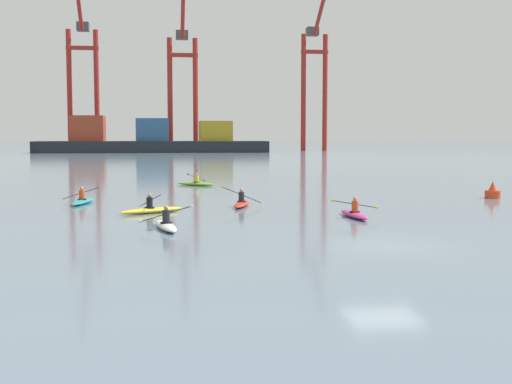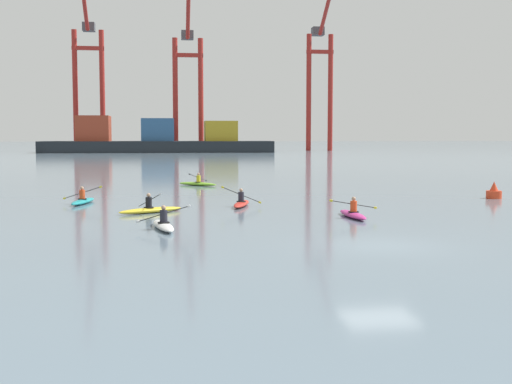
{
  "view_description": "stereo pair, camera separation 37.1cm",
  "coord_description": "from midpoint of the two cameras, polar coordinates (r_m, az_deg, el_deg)",
  "views": [
    {
      "loc": [
        -7.33,
        -21.68,
        3.7
      ],
      "look_at": [
        -2.29,
        14.88,
        0.6
      ],
      "focal_mm": 47.35,
      "sensor_mm": 36.0,
      "label": 1
    },
    {
      "loc": [
        -6.97,
        -21.73,
        3.7
      ],
      "look_at": [
        -2.29,
        14.88,
        0.6
      ],
      "focal_mm": 47.35,
      "sensor_mm": 36.0,
      "label": 2
    }
  ],
  "objects": [
    {
      "name": "gantry_crane_west",
      "position": [
        163.65,
        -13.94,
        10.11
      ],
      "size": [
        7.37,
        17.64,
        41.6
      ],
      "color": "maroon",
      "rests_on": "ground"
    },
    {
      "name": "gantry_crane_east_mid",
      "position": [
        166.0,
        5.49,
        9.91
      ],
      "size": [
        6.55,
        16.5,
        37.28
      ],
      "color": "maroon",
      "rests_on": "ground"
    },
    {
      "name": "kayak_teal",
      "position": [
        37.7,
        -14.15,
        -0.71
      ],
      "size": [
        2.17,
        3.45,
        1.0
      ],
      "color": "teal",
      "rests_on": "ground"
    },
    {
      "name": "kayak_red",
      "position": [
        35.25,
        -0.94,
        -0.94
      ],
      "size": [
        2.1,
        3.44,
        1.08
      ],
      "color": "red",
      "rests_on": "ground"
    },
    {
      "name": "kayak_lime",
      "position": [
        49.93,
        -4.75,
        0.74
      ],
      "size": [
        3.0,
        2.63,
        0.98
      ],
      "color": "#7ABC2D",
      "rests_on": "ground"
    },
    {
      "name": "gantry_crane_west_mid",
      "position": [
        157.94,
        -5.7,
        9.82
      ],
      "size": [
        7.05,
        16.54,
        36.16
      ],
      "color": "maroon",
      "rests_on": "ground"
    },
    {
      "name": "kayak_magenta",
      "position": [
        30.8,
        8.53,
        -1.83
      ],
      "size": [
        2.27,
        3.42,
        0.95
      ],
      "color": "#C13384",
      "rests_on": "ground"
    },
    {
      "name": "channel_buoy",
      "position": [
        42.18,
        19.69,
        -0.02
      ],
      "size": [
        0.9,
        0.9,
        1.0
      ],
      "color": "red",
      "rests_on": "ground"
    },
    {
      "name": "ground_plane",
      "position": [
        23.15,
        10.85,
        -4.48
      ],
      "size": [
        800.0,
        800.0,
        0.0
      ],
      "primitive_type": "plane",
      "color": "slate"
    },
    {
      "name": "kayak_yellow",
      "position": [
        32.64,
        -8.59,
        -1.46
      ],
      "size": [
        3.2,
        2.3,
        1.05
      ],
      "color": "yellow",
      "rests_on": "ground"
    },
    {
      "name": "kayak_white",
      "position": [
        26.97,
        -7.44,
        -2.75
      ],
      "size": [
        2.21,
        3.45,
        0.96
      ],
      "color": "silver",
      "rests_on": "ground"
    },
    {
      "name": "container_barge",
      "position": [
        149.41,
        -8.35,
        4.33
      ],
      "size": [
        50.02,
        10.23,
        7.92
      ],
      "color": "#1E2328",
      "rests_on": "ground"
    }
  ]
}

